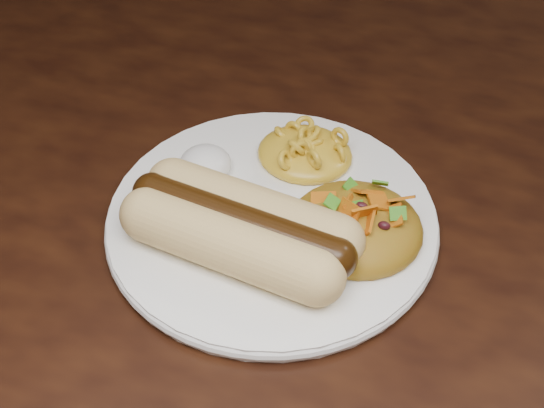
% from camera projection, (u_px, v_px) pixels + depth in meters
% --- Properties ---
extents(table, '(1.60, 0.90, 0.75)m').
position_uv_depth(table, '(409.00, 301.00, 0.64)').
color(table, black).
rests_on(table, floor).
extents(plate, '(0.28, 0.28, 0.01)m').
position_uv_depth(plate, '(272.00, 220.00, 0.57)').
color(plate, white).
rests_on(plate, table).
extents(hotdog, '(0.15, 0.09, 0.04)m').
position_uv_depth(hotdog, '(241.00, 227.00, 0.53)').
color(hotdog, '#F8D977').
rests_on(hotdog, plate).
extents(mac_and_cheese, '(0.09, 0.08, 0.03)m').
position_uv_depth(mac_and_cheese, '(305.00, 144.00, 0.60)').
color(mac_and_cheese, yellow).
rests_on(mac_and_cheese, plate).
extents(sour_cream, '(0.05, 0.05, 0.02)m').
position_uv_depth(sour_cream, '(205.00, 160.00, 0.59)').
color(sour_cream, white).
rests_on(sour_cream, plate).
extents(taco_salad, '(0.10, 0.09, 0.04)m').
position_uv_depth(taco_salad, '(357.00, 218.00, 0.54)').
color(taco_salad, '#A12C07').
rests_on(taco_salad, plate).
extents(fork, '(0.04, 0.13, 0.00)m').
position_uv_depth(fork, '(185.00, 253.00, 0.55)').
color(fork, white).
rests_on(fork, table).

